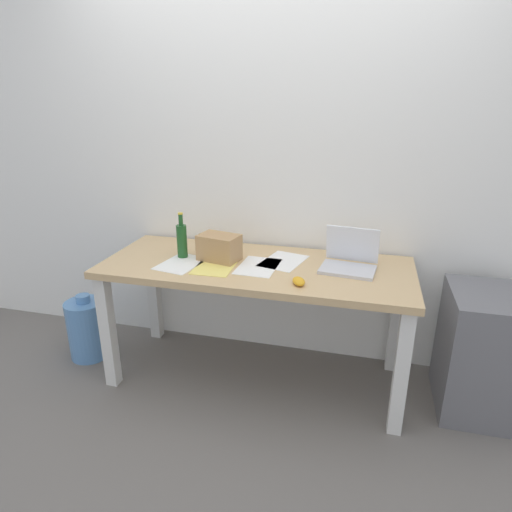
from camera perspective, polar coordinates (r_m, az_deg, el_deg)
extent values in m
plane|color=slate|center=(2.84, 0.00, -15.24)|extent=(8.00, 8.00, 0.00)
cube|color=white|center=(2.73, 2.20, 12.93)|extent=(5.20, 0.08, 2.60)
cube|color=tan|center=(2.49, 0.00, -1.51)|extent=(1.75, 0.70, 0.04)
cube|color=silver|center=(2.72, -18.75, -9.34)|extent=(0.07, 0.07, 0.70)
cube|color=silver|center=(2.35, 18.40, -14.33)|extent=(0.07, 0.07, 0.70)
cube|color=silver|center=(3.16, -13.17, -4.51)|extent=(0.07, 0.07, 0.70)
cube|color=silver|center=(2.85, 17.80, -7.83)|extent=(0.07, 0.07, 0.70)
cube|color=silver|center=(2.43, 11.86, -1.75)|extent=(0.31, 0.24, 0.02)
cube|color=white|center=(2.49, 12.46, 1.51)|extent=(0.29, 0.08, 0.21)
cylinder|color=#1E5123|center=(2.60, -9.64, 1.89)|extent=(0.06, 0.06, 0.20)
cylinder|color=#1E5123|center=(2.56, -9.81, 4.68)|extent=(0.03, 0.03, 0.07)
cylinder|color=gold|center=(2.55, -9.86, 5.49)|extent=(0.03, 0.03, 0.01)
ellipsoid|color=gold|center=(2.22, 5.59, -3.29)|extent=(0.10, 0.12, 0.03)
cube|color=tan|center=(2.53, -4.83, 1.10)|extent=(0.25, 0.20, 0.15)
cube|color=white|center=(2.53, 3.58, -0.66)|extent=(0.27, 0.34, 0.00)
cube|color=white|center=(2.53, -9.71, -0.95)|extent=(0.26, 0.33, 0.00)
cube|color=white|center=(2.45, 0.27, -1.37)|extent=(0.22, 0.31, 0.00)
cube|color=#F4E06B|center=(2.46, -5.31, -1.30)|extent=(0.22, 0.30, 0.00)
cylinder|color=#598CC6|center=(3.13, -21.15, -8.90)|extent=(0.25, 0.25, 0.39)
cylinder|color=#598CC6|center=(3.03, -21.67, -5.21)|extent=(0.09, 0.09, 0.05)
cube|color=slate|center=(2.70, 27.34, -11.09)|extent=(0.40, 0.48, 0.69)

